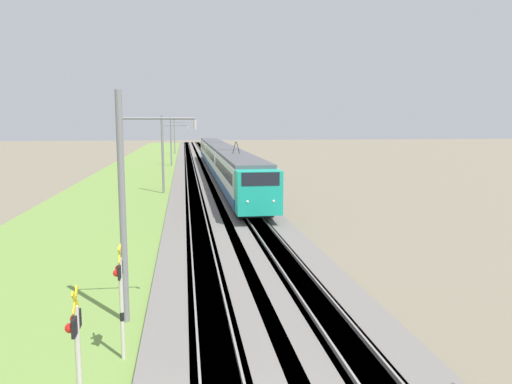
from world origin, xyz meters
The scene contains 12 objects.
ballast_main centered at (50.00, 0.00, 0.15)m, with size 240.00×4.40×0.30m.
ballast_adjacent centered at (50.00, -3.83, 0.15)m, with size 240.00×4.40×0.30m.
track_main centered at (50.00, 0.00, 0.16)m, with size 240.00×1.57×0.45m.
track_adjacent centered at (50.00, -3.83, 0.16)m, with size 240.00×1.57×0.45m.
grass_verge centered at (50.00, 6.04, 0.06)m, with size 240.00×13.50×0.12m.
passenger_train centered at (54.21, -3.83, 2.40)m, with size 65.62×3.01×5.13m.
crossing_signal_near centered at (0.70, 2.98, 2.17)m, with size 0.70×0.23×3.55m.
crossing_signal_aux centered at (4.71, 2.64, 2.08)m, with size 0.70×0.23×3.41m.
catenary_mast_near centered at (7.46, 2.78, 4.03)m, with size 0.22×2.56×7.79m.
catenary_mast_mid centered at (39.21, 2.78, 3.89)m, with size 0.22×2.56×7.50m.
catenary_mast_far centered at (70.95, 2.78, 4.09)m, with size 0.22×2.56×7.90m.
catenary_mast_distant centered at (102.69, 2.78, 4.07)m, with size 0.22×2.56×7.86m.
Camera 1 is at (-9.03, 0.81, 6.71)m, focal length 35.00 mm.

